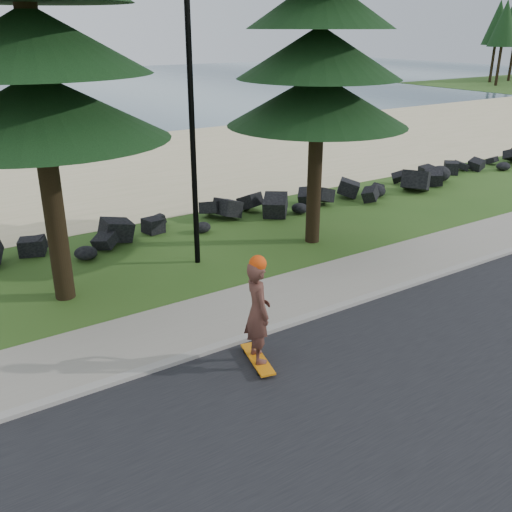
{
  "coord_description": "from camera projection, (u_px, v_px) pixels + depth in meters",
  "views": [
    {
      "loc": [
        -6.27,
        -9.2,
        5.73
      ],
      "look_at": [
        -0.26,
        0.0,
        1.3
      ],
      "focal_mm": 40.0,
      "sensor_mm": 36.0,
      "label": 1
    }
  ],
  "objects": [
    {
      "name": "ground",
      "position": [
        266.0,
        309.0,
        12.47
      ],
      "size": [
        160.0,
        160.0,
        0.0
      ],
      "primitive_type": "plane",
      "color": "#2C5119",
      "rests_on": "ground"
    },
    {
      "name": "road",
      "position": [
        426.0,
        418.0,
        8.97
      ],
      "size": [
        160.0,
        7.0,
        0.02
      ],
      "primitive_type": "cube",
      "color": "black",
      "rests_on": "ground"
    },
    {
      "name": "kerb",
      "position": [
        290.0,
        323.0,
        11.75
      ],
      "size": [
        160.0,
        0.2,
        0.1
      ],
      "primitive_type": "cube",
      "color": "#A29C92",
      "rests_on": "ground"
    },
    {
      "name": "sidewalk",
      "position": [
        261.0,
        304.0,
        12.61
      ],
      "size": [
        160.0,
        2.0,
        0.08
      ],
      "primitive_type": "cube",
      "color": "gray",
      "rests_on": "ground"
    },
    {
      "name": "beach_sand",
      "position": [
        71.0,
        175.0,
        23.73
      ],
      "size": [
        160.0,
        15.0,
        0.01
      ],
      "primitive_type": "cube",
      "color": "#CBBE87",
      "rests_on": "ground"
    },
    {
      "name": "seawall_boulders",
      "position": [
        160.0,
        236.0,
        16.82
      ],
      "size": [
        60.0,
        2.4,
        1.1
      ],
      "primitive_type": null,
      "color": "black",
      "rests_on": "ground"
    },
    {
      "name": "lamp_post",
      "position": [
        191.0,
        100.0,
        13.41
      ],
      "size": [
        0.25,
        0.14,
        8.14
      ],
      "color": "black",
      "rests_on": "ground"
    },
    {
      "name": "skateboarder",
      "position": [
        258.0,
        312.0,
        10.03
      ],
      "size": [
        0.6,
        1.17,
        2.12
      ],
      "rotation": [
        0.0,
        0.0,
        1.34
      ],
      "color": "orange",
      "rests_on": "ground"
    }
  ]
}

